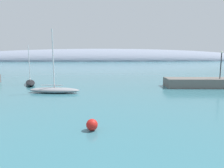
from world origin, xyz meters
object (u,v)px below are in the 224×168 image
(sailboat_black_near_shore, at_px, (30,82))
(mooring_buoy_red, at_px, (92,125))
(sailboat_grey_end_of_line, at_px, (54,90))
(harbor_lamp_post, at_px, (221,62))

(sailboat_black_near_shore, xyz_separation_m, mooring_buoy_red, (11.97, -25.77, -0.02))
(sailboat_grey_end_of_line, distance_m, harbor_lamp_post, 28.93)
(sailboat_grey_end_of_line, xyz_separation_m, mooring_buoy_red, (5.67, -16.38, -0.06))
(sailboat_black_near_shore, bearing_deg, mooring_buoy_red, 7.25)
(harbor_lamp_post, bearing_deg, sailboat_grey_end_of_line, -175.60)
(sailboat_grey_end_of_line, xyz_separation_m, harbor_lamp_post, (28.56, 2.20, 4.07))
(sailboat_grey_end_of_line, height_order, harbor_lamp_post, sailboat_grey_end_of_line)
(sailboat_black_near_shore, height_order, mooring_buoy_red, sailboat_black_near_shore)
(sailboat_grey_end_of_line, relative_size, harbor_lamp_post, 1.98)
(sailboat_black_near_shore, bearing_deg, sailboat_grey_end_of_line, 16.17)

